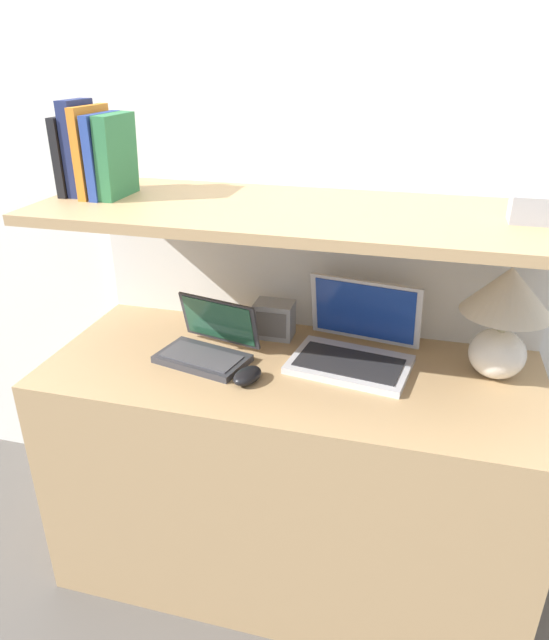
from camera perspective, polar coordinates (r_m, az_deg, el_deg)
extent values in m
plane|color=#56514C|center=(1.94, -0.99, -29.17)|extent=(12.00, 12.00, 0.00)
cube|color=white|center=(1.80, 4.44, 13.06)|extent=(6.00, 0.05, 2.40)
cube|color=tan|center=(1.85, 1.44, -15.09)|extent=(1.41, 0.58, 0.76)
cube|color=white|center=(1.98, 3.62, -4.77)|extent=(1.41, 0.04, 1.18)
cube|color=tan|center=(1.53, 2.39, 10.65)|extent=(1.41, 0.52, 0.03)
ellipsoid|color=white|center=(1.68, 21.37, -3.13)|extent=(0.15, 0.15, 0.14)
cylinder|color=tan|center=(1.64, 21.88, -0.17)|extent=(0.02, 0.02, 0.05)
cone|color=beige|center=(1.61, 22.40, 2.78)|extent=(0.24, 0.24, 0.13)
cube|color=silver|center=(1.64, 7.53, -4.43)|extent=(0.36, 0.27, 0.02)
cube|color=#232326|center=(1.63, 7.47, -4.22)|extent=(0.31, 0.20, 0.00)
cube|color=silver|center=(1.71, 9.03, 0.91)|extent=(0.34, 0.10, 0.21)
cube|color=navy|center=(1.71, 8.98, 0.87)|extent=(0.30, 0.08, 0.18)
cube|color=#333338|center=(1.67, -7.22, -3.85)|extent=(0.29, 0.20, 0.02)
cube|color=#47474C|center=(1.66, -7.35, -3.59)|extent=(0.24, 0.15, 0.00)
cube|color=#333338|center=(1.71, -5.55, -0.05)|extent=(0.26, 0.10, 0.15)
cube|color=#235138|center=(1.70, -5.65, -0.08)|extent=(0.23, 0.08, 0.13)
ellipsoid|color=black|center=(1.56, -2.73, -5.59)|extent=(0.09, 0.11, 0.04)
cube|color=gray|center=(1.79, -0.01, 0.06)|extent=(0.12, 0.08, 0.11)
cube|color=#59595B|center=(1.75, -0.36, -0.51)|extent=(0.10, 0.00, 0.08)
cube|color=black|center=(1.77, -19.76, 15.21)|extent=(0.02, 0.14, 0.21)
cube|color=navy|center=(1.75, -18.86, 15.94)|extent=(0.04, 0.13, 0.26)
cube|color=orange|center=(1.73, -17.69, 15.75)|extent=(0.02, 0.17, 0.24)
cube|color=#284293|center=(1.71, -16.62, 15.49)|extent=(0.03, 0.18, 0.22)
cube|color=#2D7042|center=(1.69, -15.52, 15.51)|extent=(0.05, 0.16, 0.22)
cube|color=#99999E|center=(1.51, 24.21, 10.11)|extent=(0.09, 0.07, 0.07)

